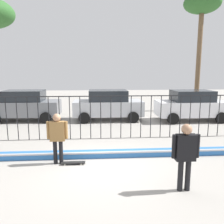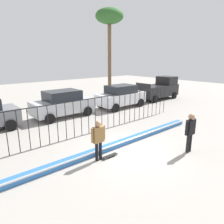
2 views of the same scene
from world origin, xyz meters
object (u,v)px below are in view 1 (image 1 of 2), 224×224
camera_operator (185,151)px  parked_car_gray (25,105)px  parked_car_white (191,105)px  parked_car_silver (108,105)px  skateboard (73,163)px  palm_tree_tall (202,8)px  skateboarder (57,134)px

camera_operator → parked_car_gray: (-6.72, 9.14, -0.10)m
parked_car_white → camera_operator: bearing=-117.7°
parked_car_white → parked_car_silver: bearing=170.0°
skateboard → palm_tree_tall: palm_tree_tall is taller
skateboard → parked_car_gray: (-3.67, 7.23, 0.91)m
parked_car_silver → camera_operator: bearing=-83.0°
parked_car_gray → palm_tree_tall: bearing=15.8°
parked_car_gray → parked_car_white: bearing=-2.5°
parked_car_gray → parked_car_white: 10.42m
skateboard → parked_car_silver: parked_car_silver is taller
parked_car_silver → parked_car_white: same height
parked_car_silver → palm_tree_tall: palm_tree_tall is taller
parked_car_silver → parked_car_gray: bearing=175.0°
parked_car_silver → palm_tree_tall: bearing=22.3°
parked_car_silver → parked_car_white: 5.21m
skateboarder → camera_operator: 4.09m
palm_tree_tall → parked_car_white: bearing=-117.5°
skateboarder → palm_tree_tall: size_ratio=0.20×
skateboard → parked_car_white: 9.37m
camera_operator → parked_car_white: (3.67, 8.38, -0.10)m
skateboard → parked_car_silver: (1.54, 7.01, 0.91)m
palm_tree_tall → camera_operator: bearing=-114.9°
parked_car_gray → skateboarder: bearing=-64.3°
skateboard → parked_car_silver: 7.24m
parked_car_silver → skateboarder: bearing=-109.1°
skateboarder → palm_tree_tall: bearing=39.3°
parked_car_gray → skateboard: bearing=-61.3°
parked_car_silver → parked_car_white: (5.18, -0.55, 0.00)m
skateboarder → skateboard: size_ratio=2.14×
palm_tree_tall → parked_car_gray: bearing=-165.9°
skateboard → palm_tree_tall: (8.74, 10.34, 7.63)m
skateboarder → palm_tree_tall: palm_tree_tall is taller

